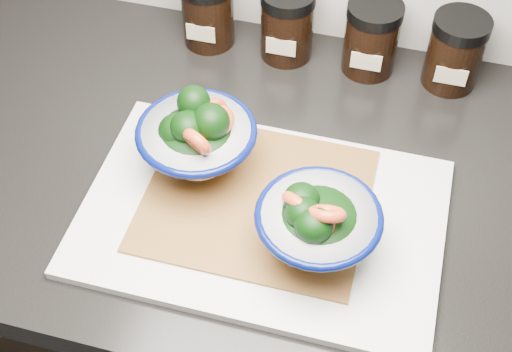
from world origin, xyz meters
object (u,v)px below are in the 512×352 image
(bowl_left, at_px, (197,139))
(spice_jar_b, at_px, (287,24))
(spice_jar_a, at_px, (208,10))
(bowl_right, at_px, (317,225))
(spice_jar_d, at_px, (455,51))
(cutting_board, at_px, (262,217))
(spice_jar_c, at_px, (371,38))

(bowl_left, xyz_separation_m, spice_jar_b, (0.05, 0.27, -0.01))
(spice_jar_a, relative_size, spice_jar_b, 1.00)
(bowl_right, xyz_separation_m, spice_jar_b, (-0.12, 0.36, -0.01))
(spice_jar_a, bearing_deg, bowl_right, -55.77)
(bowl_right, distance_m, spice_jar_d, 0.38)
(bowl_left, distance_m, spice_jar_a, 0.28)
(cutting_board, height_order, spice_jar_b, spice_jar_b)
(bowl_left, bearing_deg, spice_jar_b, 78.77)
(spice_jar_a, xyz_separation_m, spice_jar_d, (0.37, 0.00, 0.00))
(bowl_left, xyz_separation_m, spice_jar_d, (0.30, 0.27, -0.01))
(bowl_right, distance_m, spice_jar_b, 0.38)
(bowl_left, xyz_separation_m, bowl_right, (0.17, -0.09, -0.00))
(spice_jar_c, bearing_deg, cutting_board, -104.14)
(spice_jar_b, relative_size, spice_jar_d, 1.00)
(spice_jar_b, bearing_deg, spice_jar_c, 0.00)
(spice_jar_b, xyz_separation_m, spice_jar_c, (0.13, 0.00, 0.00))
(cutting_board, xyz_separation_m, bowl_right, (0.07, -0.04, 0.06))
(spice_jar_b, bearing_deg, spice_jar_d, 0.00)
(spice_jar_a, bearing_deg, spice_jar_d, 0.00)
(spice_jar_b, bearing_deg, bowl_right, -71.53)
(cutting_board, xyz_separation_m, bowl_left, (-0.10, 0.05, 0.06))
(bowl_left, distance_m, spice_jar_b, 0.27)
(spice_jar_a, bearing_deg, bowl_left, -75.23)
(spice_jar_a, distance_m, spice_jar_b, 0.12)
(cutting_board, bearing_deg, bowl_left, 151.66)
(bowl_left, relative_size, bowl_right, 1.04)
(bowl_right, bearing_deg, spice_jar_c, 88.87)
(cutting_board, relative_size, bowl_left, 2.92)
(cutting_board, height_order, bowl_right, bowl_right)
(bowl_right, relative_size, spice_jar_c, 1.31)
(cutting_board, relative_size, bowl_right, 3.04)
(cutting_board, height_order, bowl_left, bowl_left)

